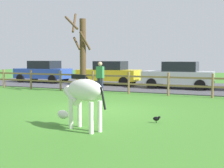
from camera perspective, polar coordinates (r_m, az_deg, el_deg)
name	(u,v)px	position (r m, az deg, el deg)	size (l,w,h in m)	color
ground_plane	(99,110)	(11.05, -2.32, -4.75)	(60.00, 60.00, 0.00)	#3D7528
parking_asphalt	(164,87)	(19.76, 9.57, -0.48)	(28.00, 7.40, 0.05)	#47474C
paddock_fence	(129,81)	(15.85, 3.07, 0.51)	(20.56, 0.11, 1.12)	olive
bare_tree	(82,52)	(16.75, -5.51, 5.79)	(1.45, 1.31, 4.23)	#513A23
zebra	(83,94)	(7.95, -5.37, -1.80)	(1.84, 0.97, 1.41)	white
crow_on_grass	(157,119)	(8.93, 8.16, -6.28)	(0.21, 0.10, 0.20)	black
parked_car_yellow	(109,73)	(20.52, -0.53, 2.07)	(4.06, 1.99, 1.56)	yellow
parked_car_silver	(179,75)	(18.53, 12.08, 1.66)	(4.04, 1.96, 1.56)	#B7BABF
parked_car_blue	(43,71)	(23.20, -12.47, 2.28)	(4.04, 1.97, 1.56)	#2D4CAD
visitor_near_fence	(100,76)	(15.56, -2.18, 1.41)	(0.37, 0.23, 1.64)	#232847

